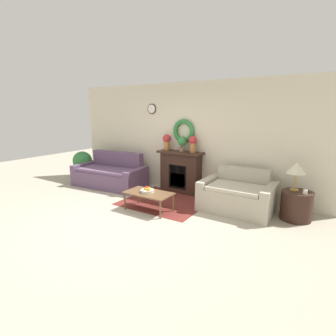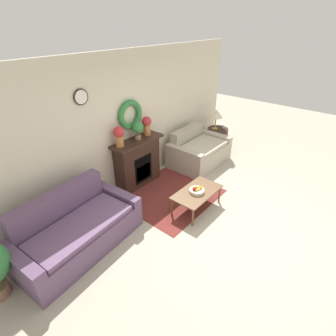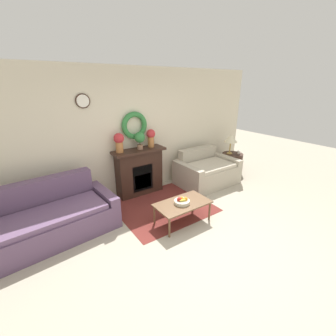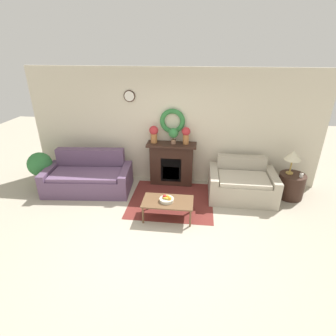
# 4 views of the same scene
# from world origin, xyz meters

# --- Properties ---
(ground_plane) EXTENTS (16.00, 16.00, 0.00)m
(ground_plane) POSITION_xyz_m (0.00, 0.00, 0.00)
(ground_plane) COLOR #ADA38E
(floor_rug) EXTENTS (1.80, 1.65, 0.01)m
(floor_rug) POSITION_xyz_m (0.08, 1.33, 0.00)
(floor_rug) COLOR maroon
(floor_rug) RESTS_ON ground_plane
(wall_back) EXTENTS (6.80, 0.17, 2.70)m
(wall_back) POSITION_xyz_m (-0.00, 2.35, 1.36)
(wall_back) COLOR beige
(wall_back) RESTS_ON ground_plane
(fireplace) EXTENTS (1.15, 0.41, 1.04)m
(fireplace) POSITION_xyz_m (0.00, 2.14, 0.53)
(fireplace) COLOR #331E16
(fireplace) RESTS_ON ground_plane
(couch_left) EXTENTS (2.01, 1.13, 0.90)m
(couch_left) POSITION_xyz_m (-1.89, 1.59, 0.31)
(couch_left) COLOR #604766
(couch_left) RESTS_ON ground_plane
(loveseat_right) EXTENTS (1.43, 1.00, 0.83)m
(loveseat_right) POSITION_xyz_m (1.62, 1.69, 0.31)
(loveseat_right) COLOR #B2A893
(loveseat_right) RESTS_ON ground_plane
(coffee_table) EXTENTS (0.98, 0.55, 0.38)m
(coffee_table) POSITION_xyz_m (0.08, 0.68, 0.35)
(coffee_table) COLOR brown
(coffee_table) RESTS_ON ground_plane
(fruit_bowl) EXTENTS (0.28, 0.28, 0.12)m
(fruit_bowl) POSITION_xyz_m (0.06, 0.67, 0.43)
(fruit_bowl) COLOR beige
(fruit_bowl) RESTS_ON coffee_table
(side_table_by_loveseat) EXTENTS (0.56, 0.56, 0.55)m
(side_table_by_loveseat) POSITION_xyz_m (2.71, 1.80, 0.28)
(side_table_by_loveseat) COLOR #331E16
(side_table_by_loveseat) RESTS_ON ground_plane
(table_lamp) EXTENTS (0.35, 0.35, 0.53)m
(table_lamp) POSITION_xyz_m (2.64, 1.86, 0.97)
(table_lamp) COLOR #B28E42
(table_lamp) RESTS_ON side_table_by_loveseat
(mug) EXTENTS (0.08, 0.08, 0.08)m
(mug) POSITION_xyz_m (2.83, 1.70, 0.59)
(mug) COLOR silver
(mug) RESTS_ON side_table_by_loveseat
(vase_on_mantel_left) EXTENTS (0.21, 0.21, 0.40)m
(vase_on_mantel_left) POSITION_xyz_m (-0.42, 2.15, 1.27)
(vase_on_mantel_left) COLOR #AD6B38
(vase_on_mantel_left) RESTS_ON fireplace
(vase_on_mantel_right) EXTENTS (0.20, 0.20, 0.39)m
(vase_on_mantel_right) POSITION_xyz_m (0.32, 2.15, 1.27)
(vase_on_mantel_right) COLOR #AD6B38
(vase_on_mantel_right) RESTS_ON fireplace
(potted_plant_on_mantel) EXTENTS (0.23, 0.23, 0.37)m
(potted_plant_on_mantel) POSITION_xyz_m (0.04, 2.13, 1.27)
(potted_plant_on_mantel) COLOR #8E664C
(potted_plant_on_mantel) RESTS_ON fireplace
(potted_plant_floor_by_couch) EXTENTS (0.56, 0.56, 0.84)m
(potted_plant_floor_by_couch) POSITION_xyz_m (-3.07, 1.64, 0.52)
(potted_plant_floor_by_couch) COLOR #8E664C
(potted_plant_floor_by_couch) RESTS_ON ground_plane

